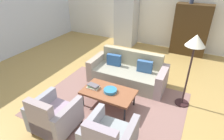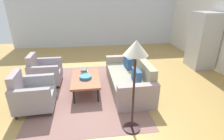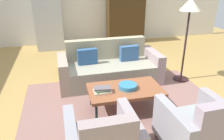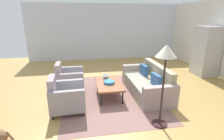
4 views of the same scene
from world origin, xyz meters
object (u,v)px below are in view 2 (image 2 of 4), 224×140
at_px(couch, 131,79).
at_px(coffee_table, 86,79).
at_px(fruit_bowl, 85,77).
at_px(armchair_right, 32,95).
at_px(book_stack, 84,70).
at_px(floor_lamp, 136,57).
at_px(refrigerator, 203,41).
at_px(armchair_left, 44,73).

distance_m(couch, coffee_table, 1.19).
height_order(coffee_table, fruit_bowl, fruit_bowl).
xyz_separation_m(armchair_right, book_stack, (-0.99, 1.13, 0.10)).
bearing_deg(couch, coffee_table, 89.28).
xyz_separation_m(coffee_table, floor_lamp, (1.54, 0.85, 1.07)).
height_order(refrigerator, floor_lamp, refrigerator).
height_order(armchair_left, book_stack, armchair_left).
relative_size(book_stack, refrigerator, 0.15).
xyz_separation_m(fruit_bowl, floor_lamp, (1.50, 0.85, 1.00)).
distance_m(armchair_right, refrigerator, 5.45).
distance_m(armchair_left, fruit_bowl, 1.34).
bearing_deg(book_stack, floor_lamp, 24.82).
bearing_deg(refrigerator, coffee_table, -72.43).
bearing_deg(armchair_left, book_stack, 78.58).
bearing_deg(fruit_bowl, armchair_right, -64.45).
bearing_deg(couch, armchair_left, 74.96).
distance_m(couch, book_stack, 1.29).
distance_m(couch, armchair_right, 2.43).
distance_m(armchair_right, book_stack, 1.50).
height_order(coffee_table, armchair_right, armchair_right).
bearing_deg(armchair_right, fruit_bowl, 113.13).
height_order(book_stack, refrigerator, refrigerator).
bearing_deg(floor_lamp, refrigerator, 132.15).
bearing_deg(floor_lamp, armchair_left, -136.68).
relative_size(couch, floor_lamp, 1.23).
bearing_deg(coffee_table, armchair_left, -117.20).
relative_size(coffee_table, armchair_right, 1.36).
xyz_separation_m(armchair_left, book_stack, (0.22, 1.13, 0.10)).
relative_size(fruit_bowl, refrigerator, 0.16).
distance_m(coffee_table, fruit_bowl, 0.08).
height_order(armchair_left, floor_lamp, floor_lamp).
bearing_deg(floor_lamp, couch, 167.80).
distance_m(book_stack, floor_lamp, 2.34).
xyz_separation_m(fruit_bowl, refrigerator, (-1.29, 3.93, 0.49)).
xyz_separation_m(couch, floor_lamp, (1.54, -0.33, 1.16)).
bearing_deg(fruit_bowl, armchair_left, -118.93).
bearing_deg(couch, fruit_bowl, 91.46).
relative_size(armchair_left, armchair_right, 1.00).
xyz_separation_m(coffee_table, book_stack, (-0.38, -0.04, 0.08)).
bearing_deg(fruit_bowl, couch, 92.24).
height_order(fruit_bowl, floor_lamp, floor_lamp).
bearing_deg(book_stack, armchair_right, -48.88).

